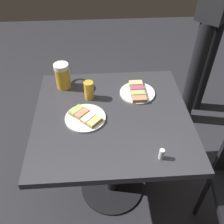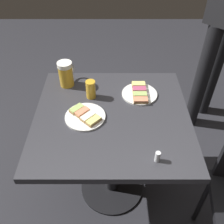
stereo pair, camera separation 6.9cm
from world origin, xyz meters
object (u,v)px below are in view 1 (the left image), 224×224
plate_far (137,92)px  beer_mug (63,75)px  salt_shaker (161,154)px  plate_near (85,117)px  patron_standing (217,12)px  beer_glass_small (89,90)px

plate_far → beer_mug: size_ratio=1.32×
salt_shaker → plate_near: bearing=140.8°
plate_far → beer_mug: beer_mug is taller
plate_near → salt_shaker: (0.34, -0.28, 0.02)m
salt_shaker → patron_standing: size_ratio=0.03×
plate_near → patron_standing: size_ratio=0.13×
plate_far → salt_shaker: (0.04, -0.47, 0.02)m
plate_far → patron_standing: size_ratio=0.13×
beer_glass_small → patron_standing: bearing=33.3°
beer_mug → beer_glass_small: beer_mug is taller
plate_near → plate_far: 0.36m
beer_mug → salt_shaker: 0.74m
beer_glass_small → patron_standing: size_ratio=0.07×
plate_near → patron_standing: bearing=39.6°
plate_near → beer_glass_small: beer_glass_small is taller
plate_near → beer_glass_small: 0.18m
plate_near → plate_far: same height
beer_mug → beer_glass_small: 0.20m
plate_near → patron_standing: 1.23m
plate_far → salt_shaker: bearing=-85.1°
beer_mug → patron_standing: (1.06, 0.47, 0.16)m
plate_near → plate_far: (0.30, 0.19, 0.00)m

